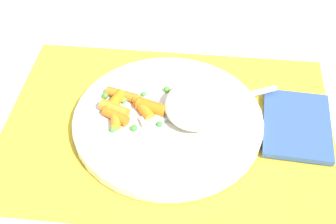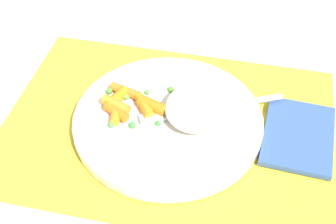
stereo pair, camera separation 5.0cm
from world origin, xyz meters
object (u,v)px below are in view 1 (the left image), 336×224
Objects in this scene: plate at (168,121)px; fork at (197,108)px; carrot_portion at (127,108)px; rice_mound at (195,105)px; napkin at (297,125)px.

fork is at bearing -154.18° from plate.
plate is at bearing 174.76° from carrot_portion.
rice_mound is 0.01m from fork.
rice_mound reaches higher than fork.
rice_mound reaches higher than plate.
fork is (-0.04, -0.02, 0.01)m from plate.
napkin is (-0.23, -0.01, -0.02)m from carrot_portion.
napkin is at bearing -175.38° from plate.
carrot_portion reaches higher than fork.
rice_mound is at bearing 71.72° from fork.
napkin is at bearing 178.33° from fork.
fork is at bearing -1.67° from napkin.
rice_mound reaches higher than napkin.
carrot_portion reaches higher than plate.
fork reaches higher than plate.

